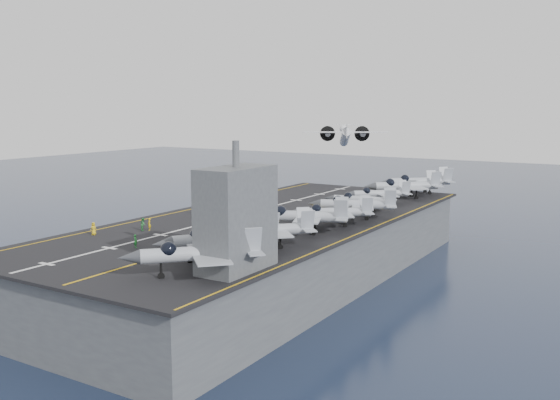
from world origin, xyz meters
The scene contains 28 objects.
ground centered at (0.00, 0.00, 0.00)m, with size 500.00×500.00×0.00m, color #142135.
hull centered at (0.00, 0.00, 5.00)m, with size 36.00×90.00×10.00m, color #56595E.
flight_deck centered at (0.00, 0.00, 10.20)m, with size 38.00×92.00×0.40m, color black.
foul_line centered at (3.00, 0.00, 10.42)m, with size 0.35×90.00×0.02m, color gold.
landing_centerline centered at (-6.00, 0.00, 10.42)m, with size 0.50×90.00×0.02m, color silver.
deck_edge_port centered at (-17.00, 0.00, 10.42)m, with size 0.25×90.00×0.02m, color gold.
deck_edge_stbd centered at (18.50, 0.00, 10.42)m, with size 0.25×90.00×0.02m, color gold.
island_superstructure centered at (15.00, -30.00, 17.90)m, with size 5.00×10.00×15.00m, color #56595E, non-canonical shape.
fighter_jet_0 centered at (13.10, -34.31, 13.15)m, with size 18.59×18.77×5.50m, color gray, non-canonical shape.
fighter_jet_1 centered at (10.68, -26.54, 13.19)m, with size 17.81×19.34×5.59m, color gray, non-canonical shape.
fighter_jet_2 centered at (11.83, -18.49, 12.94)m, with size 17.29×17.16×5.08m, color gray, non-canonical shape.
fighter_jet_3 centered at (11.25, -7.63, 13.10)m, with size 18.35×15.53×5.40m, color #8F959E, non-canonical shape.
fighter_jet_4 centered at (12.81, -0.11, 12.75)m, with size 16.27×15.05×4.70m, color #9EA6B0, non-canonical shape.
fighter_jet_5 centered at (13.13, 7.58, 12.98)m, with size 17.63×15.16×5.16m, color #A3ABB2, non-canonical shape.
fighter_jet_6 centered at (11.15, 14.70, 12.66)m, with size 14.72×11.52×4.53m, color #9DA5AD, non-canonical shape.
fighter_jet_7 centered at (10.56, 24.03, 12.65)m, with size 15.48×15.04×4.51m, color #A0AAB2, non-canonical shape.
fighter_jet_8 centered at (11.96, 34.27, 13.17)m, with size 19.06×18.44×5.54m, color #959EA4, non-canonical shape.
tow_cart_a centered at (3.88, -17.45, 11.01)m, with size 2.19×1.59×1.22m, color gold, non-canonical shape.
tow_cart_b centered at (6.45, 3.84, 11.06)m, with size 2.41×1.77×1.32m, color yellow, non-canonical shape.
tow_cart_c centered at (4.58, 24.96, 11.06)m, with size 2.57×2.16×1.31m, color #BFAC0B, non-canonical shape.
crew_0 centered at (-14.47, -25.05, 11.35)m, with size 1.30×1.05×1.89m, color yellow.
crew_1 centered at (-9.86, -18.19, 11.34)m, with size 1.27×1.35×1.88m, color gold.
crew_2 centered at (-10.39, -18.93, 11.41)m, with size 1.30×1.45×2.02m, color #2D833C.
crew_3 centered at (-12.66, -3.37, 11.24)m, with size 1.21×1.15×1.69m, color silver.
crew_5 centered at (-13.38, 17.66, 11.33)m, with size 0.91×1.22×1.86m, color white.
crew_6 centered at (-3.17, -27.93, 11.31)m, with size 1.27×1.06×1.81m, color green.
transport_plane centered at (-9.75, 50.14, 21.69)m, with size 24.91×22.29×4.89m, color white, non-canonical shape.
fighter_jet_9 centered at (11.96, 42.77, 13.17)m, with size 19.06×18.44×5.54m, color #959EA4, non-canonical shape.
Camera 1 is at (56.20, -87.50, 29.35)m, focal length 40.00 mm.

